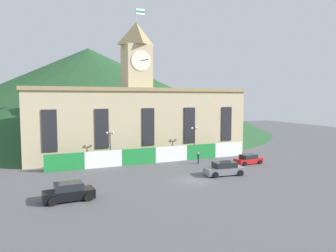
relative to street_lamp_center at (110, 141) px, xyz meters
name	(u,v)px	position (x,y,z in m)	size (l,w,h in m)	color
ground_plane	(192,181)	(6.90, -13.11, -3.71)	(160.00, 160.00, 0.00)	#565659
civic_building	(137,118)	(6.90, 7.75, 2.77)	(38.72, 11.81, 25.70)	#C6B289
banner_fence	(156,155)	(6.90, -1.11, -2.49)	(32.71, 0.12, 2.45)	#1E8438
hillside_backdrop	(89,90)	(6.90, 52.52, 8.70)	(106.67, 106.67, 24.82)	#234C28
street_lamp_center	(110,141)	(0.00, 0.00, 0.00)	(1.26, 0.36, 5.12)	black
street_lamp_right	(194,136)	(14.35, 0.00, 0.08)	(1.26, 0.36, 5.25)	black
car_gray_pickup	(224,169)	(12.12, -12.30, -2.90)	(5.48, 2.81, 1.75)	slate
car_black_suv	(69,192)	(-7.96, -14.94, -2.88)	(4.95, 2.48, 1.80)	black
car_red_sedan	(248,159)	(19.66, -7.62, -3.04)	(4.48, 2.30, 1.45)	red
pedestrian	(198,158)	(12.68, -4.35, -2.76)	(0.49, 0.49, 1.74)	#282D3D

